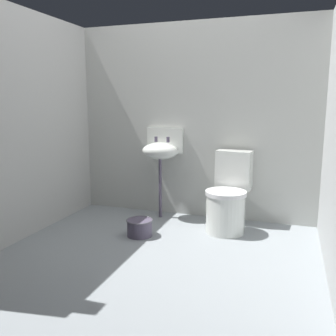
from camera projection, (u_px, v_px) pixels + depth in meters
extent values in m
cube|color=gray|center=(157.00, 260.00, 3.08)|extent=(3.05, 2.77, 0.08)
cube|color=#AEB0AA|center=(195.00, 122.00, 4.03)|extent=(3.05, 0.10, 2.12)
cube|color=#B0B0AD|center=(23.00, 125.00, 3.41)|extent=(0.10, 2.57, 2.12)
cylinder|color=silver|center=(225.00, 214.00, 3.59)|extent=(0.41, 0.41, 0.38)
cylinder|color=silver|center=(226.00, 193.00, 3.55)|extent=(0.43, 0.43, 0.04)
cube|color=silver|center=(234.00, 170.00, 3.79)|extent=(0.37, 0.21, 0.40)
cylinder|color=#4E4559|center=(160.00, 188.00, 4.04)|extent=(0.04, 0.04, 0.66)
ellipsoid|color=silver|center=(160.00, 151.00, 3.97)|extent=(0.40, 0.32, 0.18)
cube|color=silver|center=(165.00, 140.00, 4.10)|extent=(0.42, 0.04, 0.28)
cylinder|color=#4E4559|center=(156.00, 139.00, 4.02)|extent=(0.04, 0.04, 0.06)
cylinder|color=#4E4559|center=(168.00, 140.00, 3.98)|extent=(0.04, 0.04, 0.06)
cylinder|color=#4E4559|center=(140.00, 228.00, 3.51)|extent=(0.24, 0.24, 0.16)
torus|color=#4C4752|center=(140.00, 220.00, 3.50)|extent=(0.26, 0.26, 0.02)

